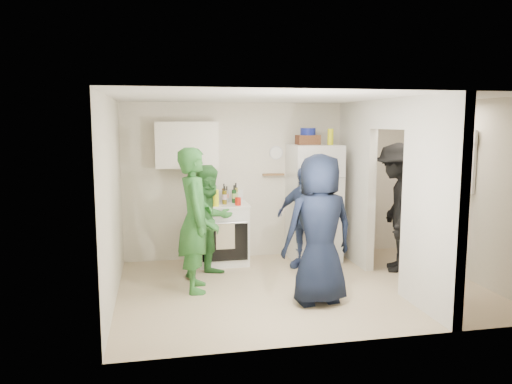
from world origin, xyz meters
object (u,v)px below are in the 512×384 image
person_green_center (210,221)px  person_green_left (195,220)px  wicker_basket (308,140)px  person_denim (304,217)px  blue_bowl (308,132)px  yellow_cup_stack_top (330,137)px  fridge (314,202)px  person_navy (319,229)px  person_nook (397,207)px  stove (222,234)px

person_green_center → person_green_left: bearing=-147.6°
wicker_basket → person_denim: bearing=-112.0°
blue_bowl → person_green_left: blue_bowl is taller
blue_bowl → yellow_cup_stack_top: size_ratio=0.96×
blue_bowl → person_green_left: bearing=-147.5°
person_green_center → person_denim: bearing=-27.3°
person_green_center → blue_bowl: bearing=-11.9°
fridge → blue_bowl: (-0.10, 0.05, 1.13)m
person_navy → person_nook: person_nook is taller
person_green_center → person_navy: size_ratio=0.87×
wicker_basket → blue_bowl: (0.00, 0.00, 0.13)m
yellow_cup_stack_top → person_nook: 1.48m
fridge → yellow_cup_stack_top: yellow_cup_stack_top is taller
yellow_cup_stack_top → person_denim: size_ratio=0.16×
fridge → person_green_center: (-1.73, -0.59, -0.12)m
person_navy → person_nook: bearing=-152.6°
yellow_cup_stack_top → person_green_center: (-1.95, -0.49, -1.17)m
person_nook → yellow_cup_stack_top: bearing=-111.8°
person_denim → person_green_center: bearing=-128.7°
fridge → person_green_center: bearing=-161.2°
person_green_center → person_navy: (1.17, -1.33, 0.11)m
stove → person_nook: (2.48, -0.86, 0.48)m
wicker_basket → person_green_center: size_ratio=0.22×
person_denim → person_green_left: bearing=-111.9°
yellow_cup_stack_top → blue_bowl: bearing=154.9°
wicker_basket → blue_bowl: 0.13m
wicker_basket → person_nook: bearing=-38.6°
yellow_cup_stack_top → person_nook: bearing=-43.0°
yellow_cup_stack_top → person_navy: 2.24m
person_nook → blue_bowl: bearing=-107.4°
stove → person_green_left: person_green_left is taller
yellow_cup_stack_top → person_navy: (-0.78, -1.82, -1.05)m
blue_bowl → person_green_center: (-1.63, -0.64, -1.25)m
wicker_basket → blue_bowl: bearing=0.0°
yellow_cup_stack_top → person_green_left: size_ratio=0.13×
person_green_left → person_denim: 1.84m
person_nook → wicker_basket: bearing=-107.4°
fridge → person_denim: 0.55m
stove → yellow_cup_stack_top: 2.26m
yellow_cup_stack_top → person_green_left: (-2.20, -1.05, -1.03)m
person_green_left → person_green_center: size_ratio=1.17×
fridge → blue_bowl: 1.13m
blue_bowl → person_navy: 2.32m
fridge → blue_bowl: blue_bowl is taller
fridge → person_green_left: 2.29m
wicker_basket → person_navy: wicker_basket is taller
person_green_center → person_nook: 2.75m
yellow_cup_stack_top → fridge: bearing=155.6°
person_navy → blue_bowl: bearing=-110.6°
wicker_basket → fridge: bearing=-26.6°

